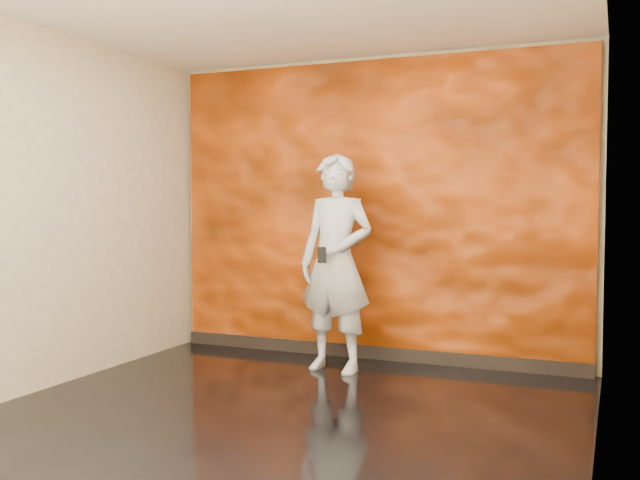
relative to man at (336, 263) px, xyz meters
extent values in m
cube|color=black|center=(0.13, -1.36, -0.94)|extent=(4.00, 4.00, 0.01)
cube|color=tan|center=(0.13, 0.64, 0.47)|extent=(4.00, 0.02, 2.80)
cube|color=tan|center=(0.13, -3.36, 0.47)|extent=(4.00, 0.02, 2.80)
cube|color=tan|center=(-1.87, -1.36, 0.47)|extent=(0.02, 4.00, 2.80)
cube|color=tan|center=(2.13, -1.36, 0.47)|extent=(0.02, 4.00, 2.80)
cube|color=#E9510B|center=(0.13, 0.60, 0.45)|extent=(3.90, 0.06, 2.75)
cube|color=black|center=(0.13, 0.56, -0.87)|extent=(3.90, 0.04, 0.12)
imported|color=#9FA6B0|center=(0.00, 0.00, 0.00)|extent=(0.74, 0.54, 1.87)
cube|color=black|center=(-0.03, -0.25, 0.09)|extent=(0.07, 0.04, 0.13)
camera|label=1|loc=(2.23, -5.67, 0.52)|focal=40.00mm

